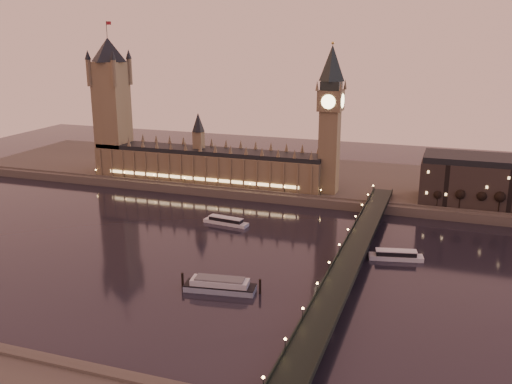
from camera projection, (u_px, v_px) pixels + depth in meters
ground at (185, 250)px, 315.19m from camera, size 700.00×700.00×0.00m
far_embankment at (310, 179)px, 454.91m from camera, size 560.00×130.00×6.00m
palace_of_westminster at (206, 161)px, 431.98m from camera, size 180.00×26.62×52.00m
victoria_tower at (111, 99)px, 445.27m from camera, size 31.68×31.68×118.00m
big_ben at (330, 111)px, 390.78m from camera, size 17.68×17.68×104.00m
westminster_bridge at (350, 262)px, 284.75m from camera, size 13.20×260.00×15.30m
bare_tree_0 at (436, 194)px, 369.83m from camera, size 5.88×5.88×11.95m
bare_tree_1 at (457, 195)px, 365.72m from camera, size 5.88×5.88×11.95m
bare_tree_2 at (479, 197)px, 361.60m from camera, size 5.88×5.88×11.95m
bare_tree_3 at (501, 199)px, 357.48m from camera, size 5.88×5.88×11.95m
cruise_boat_a at (226, 221)px, 356.18m from camera, size 30.01×10.10×4.71m
cruise_boat_b at (396, 255)px, 301.16m from camera, size 28.95×12.70×5.19m
moored_barge at (220, 285)px, 264.13m from camera, size 37.97×13.87×7.03m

